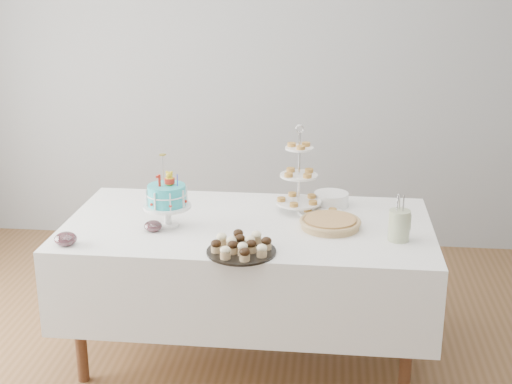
# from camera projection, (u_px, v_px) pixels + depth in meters

# --- Properties ---
(floor) EXTENTS (5.00, 5.00, 0.00)m
(floor) POSITION_uv_depth(u_px,v_px,m) (241.00, 382.00, 3.70)
(floor) COLOR brown
(floor) RESTS_ON ground
(walls) EXTENTS (5.04, 4.04, 2.70)m
(walls) POSITION_uv_depth(u_px,v_px,m) (240.00, 128.00, 3.28)
(walls) COLOR #96999B
(walls) RESTS_ON floor
(table) EXTENTS (1.92, 1.02, 0.77)m
(table) POSITION_uv_depth(u_px,v_px,m) (248.00, 263.00, 3.81)
(table) COLOR white
(table) RESTS_ON floor
(birthday_cake) EXTENTS (0.25, 0.25, 0.38)m
(birthday_cake) POSITION_uv_depth(u_px,v_px,m) (167.00, 207.00, 3.67)
(birthday_cake) COLOR white
(birthday_cake) RESTS_ON table
(cupcake_tray) EXTENTS (0.33, 0.33, 0.08)m
(cupcake_tray) POSITION_uv_depth(u_px,v_px,m) (241.00, 245.00, 3.35)
(cupcake_tray) COLOR black
(cupcake_tray) RESTS_ON table
(pie) EXTENTS (0.32, 0.32, 0.05)m
(pie) POSITION_uv_depth(u_px,v_px,m) (330.00, 223.00, 3.66)
(pie) COLOR tan
(pie) RESTS_ON table
(tiered_stand) EXTENTS (0.25, 0.25, 0.49)m
(tiered_stand) POSITION_uv_depth(u_px,v_px,m) (299.00, 176.00, 3.86)
(tiered_stand) COLOR silver
(tiered_stand) RESTS_ON table
(plate_stack) EXTENTS (0.19, 0.19, 0.08)m
(plate_stack) POSITION_uv_depth(u_px,v_px,m) (331.00, 199.00, 3.99)
(plate_stack) COLOR white
(plate_stack) RESTS_ON table
(pastry_plate) EXTENTS (0.24, 0.24, 0.04)m
(pastry_plate) POSITION_uv_depth(u_px,v_px,m) (320.00, 210.00, 3.89)
(pastry_plate) COLOR white
(pastry_plate) RESTS_ON table
(jam_bowl_a) EXTENTS (0.11, 0.11, 0.06)m
(jam_bowl_a) POSITION_uv_depth(u_px,v_px,m) (66.00, 239.00, 3.44)
(jam_bowl_a) COLOR silver
(jam_bowl_a) RESTS_ON table
(jam_bowl_b) EXTENTS (0.09, 0.09, 0.06)m
(jam_bowl_b) POSITION_uv_depth(u_px,v_px,m) (153.00, 226.00, 3.62)
(jam_bowl_b) COLOR silver
(jam_bowl_b) RESTS_ON table
(utensil_pitcher) EXTENTS (0.11, 0.11, 0.24)m
(utensil_pitcher) POSITION_uv_depth(u_px,v_px,m) (399.00, 224.00, 3.49)
(utensil_pitcher) COLOR beige
(utensil_pitcher) RESTS_ON table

